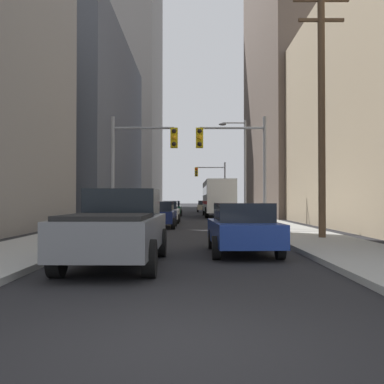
# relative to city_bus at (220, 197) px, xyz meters

# --- Properties ---
(ground_plane) EXTENTS (400.00, 400.00, 0.00)m
(ground_plane) POSITION_rel_city_bus_xyz_m (-2.63, -38.08, -1.93)
(ground_plane) COLOR black
(sidewalk_left) EXTENTS (3.13, 160.00, 0.15)m
(sidewalk_left) POSITION_rel_city_bus_xyz_m (-7.59, 11.92, -1.85)
(sidewalk_left) COLOR #9E9E99
(sidewalk_left) RESTS_ON ground
(sidewalk_right) EXTENTS (3.13, 160.00, 0.15)m
(sidewalk_right) POSITION_rel_city_bus_xyz_m (2.33, 11.92, -1.85)
(sidewalk_right) COLOR #9E9E99
(sidewalk_right) RESTS_ON ground
(city_bus) EXTENTS (2.67, 11.52, 3.40)m
(city_bus) POSITION_rel_city_bus_xyz_m (0.00, 0.00, 0.00)
(city_bus) COLOR silver
(city_bus) RESTS_ON ground
(pickup_truck_grey) EXTENTS (2.20, 5.42, 1.90)m
(pickup_truck_grey) POSITION_rel_city_bus_xyz_m (-4.30, -31.83, -1.00)
(pickup_truck_grey) COLOR slate
(pickup_truck_grey) RESTS_ON ground
(sedan_blue) EXTENTS (1.96, 4.26, 1.52)m
(sedan_blue) POSITION_rel_city_bus_xyz_m (-0.94, -29.56, -1.16)
(sedan_blue) COLOR navy
(sedan_blue) RESTS_ON ground
(sedan_navy) EXTENTS (1.95, 4.24, 1.52)m
(sedan_navy) POSITION_rel_city_bus_xyz_m (-4.36, -17.02, -1.16)
(sedan_navy) COLOR #141E4C
(sedan_navy) RESTS_ON ground
(sedan_white) EXTENTS (1.95, 4.21, 1.52)m
(sedan_white) POSITION_rel_city_bus_xyz_m (-4.30, -11.38, -1.16)
(sedan_white) COLOR white
(sedan_white) RESTS_ON ground
(sedan_green) EXTENTS (1.95, 4.22, 1.52)m
(sedan_green) POSITION_rel_city_bus_xyz_m (-4.45, 1.71, -1.16)
(sedan_green) COLOR #195938
(sedan_green) RESTS_ON ground
(sedan_beige) EXTENTS (1.95, 4.25, 1.52)m
(sedan_beige) POSITION_rel_city_bus_xyz_m (-0.82, 17.11, -1.16)
(sedan_beige) COLOR #C6B793
(sedan_beige) RESTS_ON ground
(traffic_signal_near_left) EXTENTS (3.50, 0.44, 6.00)m
(traffic_signal_near_left) POSITION_rel_city_bus_xyz_m (-5.15, -19.46, 2.10)
(traffic_signal_near_left) COLOR gray
(traffic_signal_near_left) RESTS_ON ground
(traffic_signal_near_right) EXTENTS (3.71, 0.44, 6.00)m
(traffic_signal_near_right) POSITION_rel_city_bus_xyz_m (-0.21, -19.46, 2.11)
(traffic_signal_near_right) COLOR gray
(traffic_signal_near_right) RESTS_ON ground
(traffic_signal_far_right) EXTENTS (3.60, 0.44, 6.00)m
(traffic_signal_far_right) POSITION_rel_city_bus_xyz_m (-0.16, 9.22, 2.10)
(traffic_signal_far_right) COLOR gray
(traffic_signal_far_right) RESTS_ON ground
(utility_pole_right) EXTENTS (2.20, 0.28, 10.12)m
(utility_pole_right) POSITION_rel_city_bus_xyz_m (2.64, -25.40, 3.41)
(utility_pole_right) COLOR brown
(utility_pole_right) RESTS_ON ground
(street_lamp_right) EXTENTS (2.03, 0.32, 7.50)m
(street_lamp_right) POSITION_rel_city_bus_xyz_m (1.16, -9.97, 2.57)
(street_lamp_right) COLOR gray
(street_lamp_right) RESTS_ON ground
(building_left_mid_office) EXTENTS (17.60, 29.87, 19.19)m
(building_left_mid_office) POSITION_rel_city_bus_xyz_m (-18.50, 6.19, 7.67)
(building_left_mid_office) COLOR #4C515B
(building_left_mid_office) RESTS_ON ground
(building_left_far_tower) EXTENTS (20.54, 28.81, 60.92)m
(building_left_far_tower) POSITION_rel_city_bus_xyz_m (-19.93, 51.77, 28.53)
(building_left_far_tower) COLOR gray
(building_left_far_tower) RESTS_ON ground
(building_right_mid_block) EXTENTS (24.77, 24.47, 32.40)m
(building_right_mid_block) POSITION_rel_city_bus_xyz_m (17.02, 5.99, 14.27)
(building_right_mid_block) COLOR #66564C
(building_right_mid_block) RESTS_ON ground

